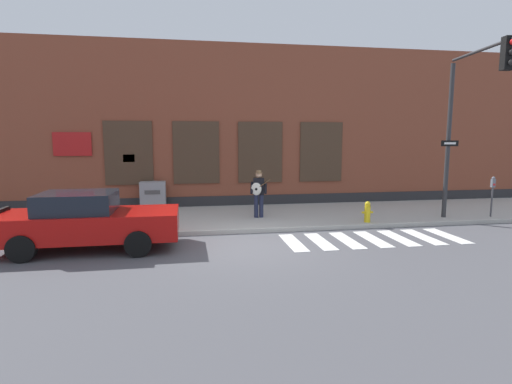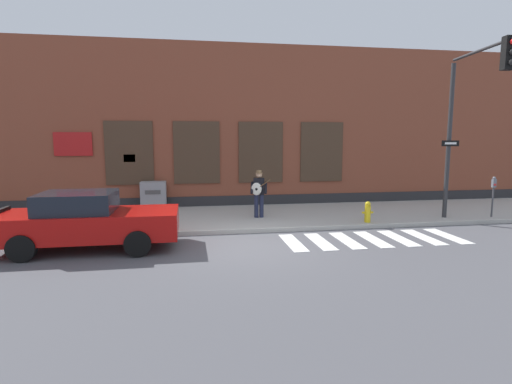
% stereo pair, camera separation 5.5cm
% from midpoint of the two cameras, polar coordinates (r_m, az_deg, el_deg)
% --- Properties ---
extents(ground_plane, '(160.00, 160.00, 0.00)m').
position_cam_midpoint_polar(ground_plane, '(10.94, -0.81, -7.79)').
color(ground_plane, '#4C4C51').
extents(sidewalk, '(28.00, 4.46, 0.15)m').
position_cam_midpoint_polar(sidewalk, '(14.49, -3.07, -3.65)').
color(sidewalk, '#ADAAA3').
rests_on(sidewalk, ground).
extents(building_backdrop, '(28.00, 4.06, 6.70)m').
position_cam_midpoint_polar(building_backdrop, '(18.42, -4.67, 8.99)').
color(building_backdrop, brown).
rests_on(building_backdrop, ground).
extents(crosswalk, '(5.20, 1.90, 0.01)m').
position_cam_midpoint_polar(crosswalk, '(12.16, 16.22, -6.48)').
color(crosswalk, silver).
rests_on(crosswalk, ground).
extents(red_car, '(4.61, 2.00, 1.53)m').
position_cam_midpoint_polar(red_car, '(11.37, -23.17, -3.83)').
color(red_car, '#B20F0C').
rests_on(red_car, ground).
extents(busker, '(0.72, 0.61, 1.66)m').
position_cam_midpoint_polar(busker, '(13.95, 0.23, 0.14)').
color(busker, '#1E233D').
rests_on(busker, sidewalk).
extents(traffic_light, '(0.83, 3.20, 5.47)m').
position_cam_midpoint_polar(traffic_light, '(14.42, 28.11, 10.77)').
color(traffic_light, '#2D2D30').
rests_on(traffic_light, sidewalk).
extents(parking_meter, '(0.13, 0.11, 1.44)m').
position_cam_midpoint_polar(parking_meter, '(16.41, 30.63, 0.21)').
color(parking_meter, '#47474C').
rests_on(parking_meter, sidewalk).
extents(utility_box, '(0.97, 0.55, 1.10)m').
position_cam_midpoint_polar(utility_box, '(16.12, -14.58, -0.49)').
color(utility_box, gray).
rests_on(utility_box, sidewalk).
extents(fire_hydrant, '(0.38, 0.20, 0.70)m').
position_cam_midpoint_polar(fire_hydrant, '(13.77, 15.52, -2.76)').
color(fire_hydrant, gold).
rests_on(fire_hydrant, sidewalk).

